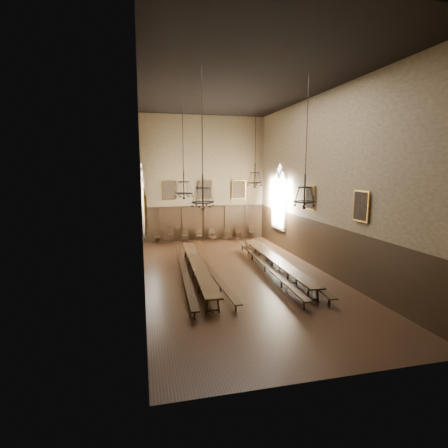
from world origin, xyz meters
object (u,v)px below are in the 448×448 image
object	(u,v)px
bench_right_outer	(285,265)
chair_1	(170,238)
chandelier_back_left	(184,187)
table_right	(276,265)
chair_0	(158,239)
chair_5	(227,236)
chandelier_front_right	(305,194)
chandelier_front_left	(203,194)
chair_2	(185,238)
chandelier_back_right	(255,177)
chair_7	(252,234)
chair_4	(212,237)
chair_6	(239,235)
bench_left_inner	(209,271)
chair_3	(199,237)
table_left	(198,271)
bench_left_outer	(184,273)
bench_right_inner	(265,266)

from	to	relation	value
bench_right_outer	chair_1	world-z (taller)	chair_1
chandelier_back_left	bench_right_outer	bearing A→B (deg)	-24.33
table_right	chair_0	distance (m)	10.17
chair_5	chandelier_front_right	xyz separation A→B (m)	(0.70, -11.04, 3.89)
bench_right_outer	chandelier_back_left	distance (m)	6.70
chair_1	chandelier_front_left	world-z (taller)	chandelier_front_left
chair_2	chandelier_back_right	distance (m)	8.26
chair_7	chandelier_front_right	bearing A→B (deg)	-102.02
bench_right_outer	chandelier_back_left	bearing A→B (deg)	155.67
bench_right_outer	chair_0	xyz separation A→B (m)	(-6.12, 8.36, -0.04)
bench_right_outer	chair_4	xyz separation A→B (m)	(-2.18, 8.37, -0.02)
chair_4	chair_6	world-z (taller)	chair_6
chair_5	chandelier_back_right	world-z (taller)	chandelier_back_right
table_right	bench_left_inner	bearing A→B (deg)	178.38
chair_4	chandelier_front_left	distance (m)	12.35
bench_left_inner	chair_3	bearing A→B (deg)	83.86
table_left	bench_left_inner	size ratio (longest dim) A/B	0.97
chair_7	bench_left_outer	bearing A→B (deg)	-131.06
chair_6	chair_7	size ratio (longest dim) A/B	1.06
table_right	chandelier_front_left	distance (m)	6.41
bench_right_inner	chair_1	xyz separation A→B (m)	(-4.09, 8.48, 0.01)
chair_3	chandelier_back_left	xyz separation A→B (m)	(-1.80, -6.19, 3.99)
chair_0	chandelier_front_right	distance (m)	13.04
chandelier_front_left	chair_4	bearing A→B (deg)	76.89
chair_1	chair_2	xyz separation A→B (m)	(1.06, 0.03, -0.02)
chair_5	chair_7	distance (m)	2.00
bench_left_inner	chair_5	xyz separation A→B (m)	(2.97, 8.46, -0.01)
chair_1	chair_3	size ratio (longest dim) A/B	1.19
chair_4	chair_3	bearing A→B (deg)	168.15
table_left	chair_3	distance (m)	8.80
chair_2	table_right	bearing A→B (deg)	-54.50
chair_7	chandelier_front_left	world-z (taller)	chandelier_front_left
chair_3	bench_left_outer	bearing A→B (deg)	-107.34
bench_right_outer	chandelier_front_right	bearing A→B (deg)	-98.07
bench_left_inner	chair_4	world-z (taller)	chair_4
bench_right_outer	table_right	bearing A→B (deg)	-162.25
table_left	chair_5	distance (m)	9.31
chair_4	chair_5	size ratio (longest dim) A/B	1.05
table_left	chair_3	world-z (taller)	chair_3
chair_5	bench_right_inner	bearing A→B (deg)	-71.10
bench_right_inner	chair_6	xyz separation A→B (m)	(1.00, 8.46, 0.01)
chandelier_back_right	chandelier_front_right	world-z (taller)	same
chandelier_front_left	chair_1	bearing A→B (deg)	91.95
bench_right_outer	chair_2	xyz separation A→B (m)	(-4.16, 8.47, -0.02)
table_left	chair_5	world-z (taller)	chair_5
table_right	bench_left_outer	bearing A→B (deg)	179.17
bench_left_inner	bench_right_outer	world-z (taller)	bench_right_outer
bench_right_outer	chandelier_back_right	distance (m)	5.10
chandelier_back_left	chandelier_front_left	world-z (taller)	same
table_left	bench_left_inner	world-z (taller)	table_left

